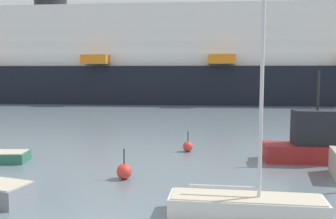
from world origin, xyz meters
The scene contains 5 objects.
sailboat_1 centered at (4.78, 3.47, 0.47)m, with size 5.62×1.60×8.56m.
fishing_boat_0 centered at (9.24, 12.56, 1.07)m, with size 6.65×2.39×5.27m.
channel_buoy_0 centered at (-0.88, 7.26, 0.38)m, with size 0.74×0.74×1.49m.
channel_buoy_1 centered at (1.44, 13.98, 0.33)m, with size 0.65×0.65×1.32m.
cruise_ship centered at (-7.50, 53.32, 6.74)m, with size 108.25×23.06×20.95m.
Camera 1 is at (4.21, -10.09, 5.25)m, focal length 40.60 mm.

